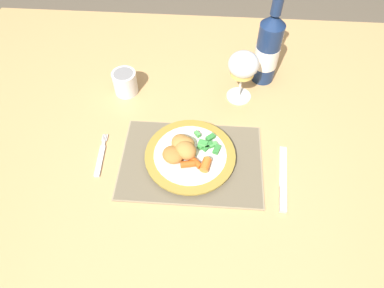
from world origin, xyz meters
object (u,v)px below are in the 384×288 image
(fork, at_px, (101,158))
(bottle, at_px, (268,49))
(wine_glass, at_px, (243,67))
(table_knife, at_px, (283,184))
(drinking_cup, at_px, (125,82))
(dining_table, at_px, (188,139))
(dinner_plate, at_px, (190,156))

(fork, distance_m, bottle, 0.57)
(wine_glass, bearing_deg, table_knife, -70.35)
(fork, relative_size, drinking_cup, 1.91)
(table_knife, distance_m, bottle, 0.40)
(drinking_cup, bearing_deg, dining_table, -30.60)
(table_knife, bearing_deg, fork, 174.45)
(wine_glass, relative_size, bottle, 0.54)
(dinner_plate, height_order, fork, dinner_plate)
(dinner_plate, bearing_deg, table_knife, -13.70)
(table_knife, relative_size, drinking_cup, 2.73)
(dining_table, relative_size, table_knife, 7.85)
(bottle, relative_size, drinking_cup, 4.17)
(bottle, height_order, drinking_cup, bottle)
(fork, bearing_deg, table_knife, -5.55)
(dinner_plate, distance_m, wine_glass, 0.29)
(dining_table, xyz_separation_m, bottle, (0.22, 0.20, 0.19))
(dinner_plate, distance_m, table_knife, 0.24)
(fork, bearing_deg, drinking_cup, 84.84)
(table_knife, bearing_deg, dining_table, 144.20)
(fork, bearing_deg, bottle, 37.88)
(dinner_plate, relative_size, fork, 1.72)
(dinner_plate, xyz_separation_m, table_knife, (0.24, -0.06, -0.01))
(dining_table, bearing_deg, drinking_cup, 149.40)
(wine_glass, bearing_deg, dinner_plate, -118.27)
(dining_table, xyz_separation_m, table_knife, (0.25, -0.18, 0.08))
(dinner_plate, height_order, bottle, bottle)
(table_knife, xyz_separation_m, wine_glass, (-0.11, 0.30, 0.11))
(dining_table, bearing_deg, bottle, 42.72)
(dinner_plate, bearing_deg, fork, -177.15)
(fork, height_order, drinking_cup, drinking_cup)
(dining_table, relative_size, drinking_cup, 21.47)
(dining_table, distance_m, wine_glass, 0.27)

